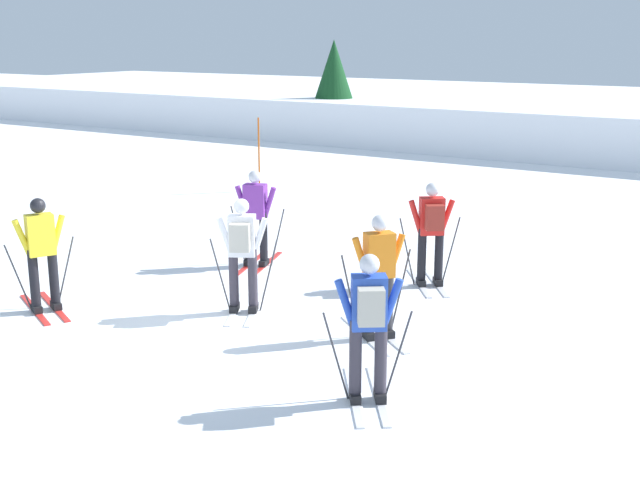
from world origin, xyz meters
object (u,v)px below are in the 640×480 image
skier_blue (369,322)px  skier_yellow (42,252)px  skier_purple (256,215)px  skier_orange (379,273)px  skier_red (432,229)px  conifer_far_left (334,79)px  trail_marker_pole (259,155)px  skier_white (242,250)px

skier_blue → skier_yellow: (-5.53, 0.17, -0.04)m
skier_purple → skier_orange: size_ratio=1.00×
skier_red → conifer_far_left: bearing=126.0°
skier_yellow → skier_red: (4.28, 4.16, 0.04)m
skier_red → trail_marker_pole: size_ratio=0.90×
skier_orange → trail_marker_pole: trail_marker_pole is taller
skier_red → trail_marker_pole: 9.01m
skier_blue → conifer_far_left: size_ratio=0.45×
trail_marker_pole → conifer_far_left: conifer_far_left is taller
skier_purple → conifer_far_left: conifer_far_left is taller
skier_purple → conifer_far_left: (-8.36, 16.32, 1.40)m
skier_purple → skier_blue: bearing=-41.1°
skier_blue → skier_red: 4.51m
skier_purple → skier_white: 2.52m
trail_marker_pole → skier_blue: bearing=-48.2°
conifer_far_left → skier_red: bearing=-54.0°
skier_yellow → skier_white: (2.51, 1.51, 0.04)m
skier_orange → trail_marker_pole: 10.95m
skier_yellow → skier_red: 5.97m
skier_blue → trail_marker_pole: size_ratio=0.90×
skier_yellow → skier_purple: 3.82m
skier_orange → skier_red: same height
skier_yellow → skier_purple: same height
skier_blue → conifer_far_left: (-12.73, 20.13, 1.36)m
skier_purple → conifer_far_left: size_ratio=0.45×
skier_blue → skier_purple: 5.80m
skier_white → skier_orange: 2.17m
skier_blue → skier_yellow: bearing=178.3°
skier_yellow → skier_purple: size_ratio=1.00×
skier_blue → skier_white: size_ratio=1.00×
skier_blue → skier_purple: bearing=138.9°
skier_purple → skier_red: (3.11, 0.52, 0.04)m
skier_white → skier_blue: bearing=-29.0°
skier_white → skier_orange: (2.16, 0.13, -0.04)m
skier_white → conifer_far_left: bearing=117.7°
skier_purple → skier_white: same height
skier_white → trail_marker_pole: size_ratio=0.90×
skier_orange → skier_red: (-0.40, 2.52, 0.04)m
skier_red → trail_marker_pole: trail_marker_pole is taller
skier_yellow → skier_purple: (1.17, 3.64, 0.00)m
skier_orange → conifer_far_left: (-11.87, 18.32, 1.40)m
skier_blue → skier_orange: 2.00m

